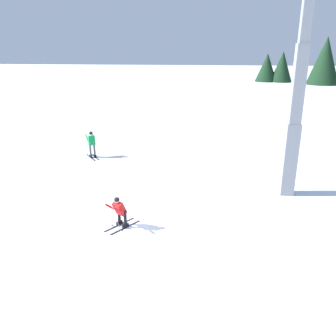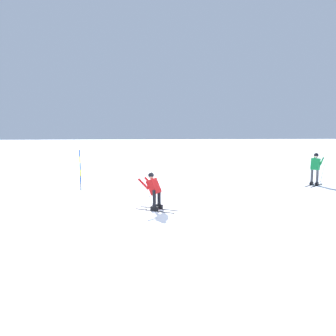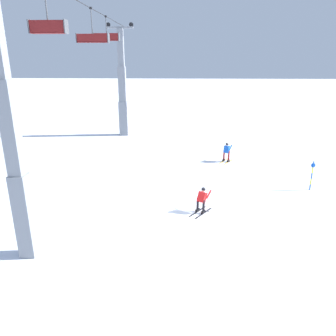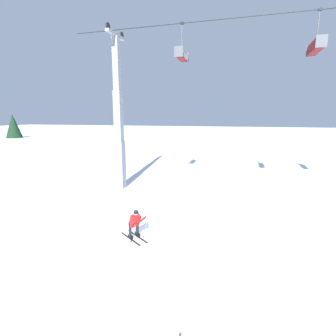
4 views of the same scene
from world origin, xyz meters
TOP-DOWN VIEW (x-y plane):
  - ground_plane at (0.00, 0.00)m, footprint 260.00×260.00m
  - skier_carving_main at (0.50, -0.77)m, footprint 1.60×1.34m
  - trail_marker_pole at (3.97, -7.88)m, footprint 0.07×0.28m
  - skier_distant_uphill at (-8.90, -4.99)m, footprint 1.59×1.32m

SIDE VIEW (x-z plane):
  - ground_plane at x=0.00m, z-range 0.00..0.00m
  - skier_carving_main at x=0.50m, z-range 0.03..1.55m
  - trail_marker_pole at x=3.97m, z-range 0.08..1.99m
  - skier_distant_uphill at x=-8.90m, z-range 0.14..1.96m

